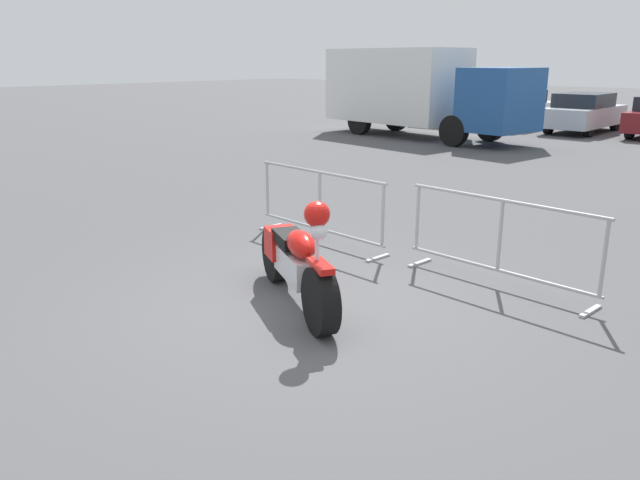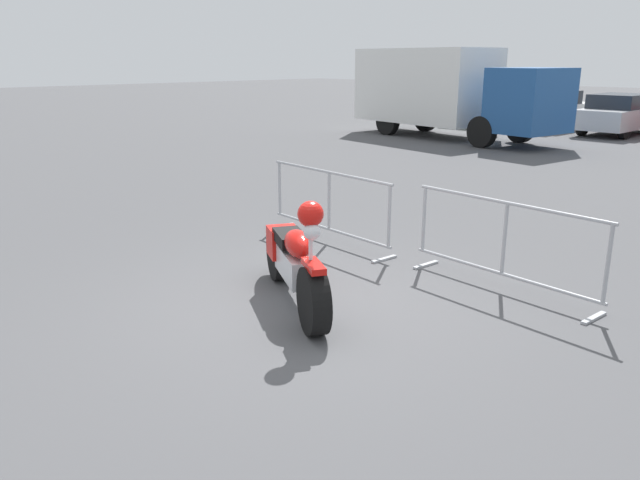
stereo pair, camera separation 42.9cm
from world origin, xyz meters
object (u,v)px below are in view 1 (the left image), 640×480
object	(u,v)px
motorcycle	(296,260)
parked_car_silver	(584,113)
crowd_barrier_near	(320,205)
parked_car_white	(516,109)
parked_car_green	(453,107)
pedestrian	(463,107)
box_truck	(415,89)
crowd_barrier_far	(500,241)

from	to	relation	value
motorcycle	parked_car_silver	size ratio (longest dim) A/B	0.50
crowd_barrier_near	parked_car_white	bearing A→B (deg)	105.76
crowd_barrier_near	parked_car_green	world-z (taller)	parked_car_green
pedestrian	motorcycle	bearing A→B (deg)	135.61
motorcycle	parked_car_green	distance (m)	21.05
motorcycle	parked_car_white	world-z (taller)	parked_car_white
parked_car_white	parked_car_silver	size ratio (longest dim) A/B	1.01
box_truck	pedestrian	distance (m)	2.43
crowd_barrier_far	box_truck	world-z (taller)	box_truck
parked_car_silver	pedestrian	bearing A→B (deg)	134.14
crowd_barrier_near	pedestrian	size ratio (longest dim) A/B	1.49
parked_car_green	parked_car_silver	bearing A→B (deg)	-85.82
pedestrian	crowd_barrier_near	bearing A→B (deg)	133.68
crowd_barrier_far	pedestrian	distance (m)	16.54
parked_car_green	pedestrian	world-z (taller)	pedestrian
crowd_barrier_far	box_truck	size ratio (longest dim) A/B	0.32
parked_car_green	parked_car_white	distance (m)	2.68
motorcycle	parked_car_green	bearing A→B (deg)	144.77
parked_car_white	pedestrian	bearing A→B (deg)	169.89
crowd_barrier_near	parked_car_silver	world-z (taller)	parked_car_silver
box_truck	parked_car_green	size ratio (longest dim) A/B	1.95
crowd_barrier_near	parked_car_silver	size ratio (longest dim) A/B	0.59
box_truck	parked_car_silver	distance (m)	6.66
parked_car_green	parked_car_white	bearing A→B (deg)	-80.95
crowd_barrier_near	parked_car_silver	bearing A→B (deg)	97.43
motorcycle	box_truck	world-z (taller)	box_truck
motorcycle	pedestrian	world-z (taller)	pedestrian
crowd_barrier_far	parked_car_green	xyz separation A→B (m)	(-10.40, 17.04, 0.14)
parked_car_silver	motorcycle	bearing A→B (deg)	-168.05
parked_car_green	pedestrian	xyz separation A→B (m)	(2.03, -2.78, 0.23)
crowd_barrier_near	parked_car_silver	xyz separation A→B (m)	(-2.26, 17.31, 0.17)
motorcycle	crowd_barrier_far	distance (m)	2.45
parked_car_silver	crowd_barrier_far	bearing A→B (deg)	-162.44
crowd_barrier_far	parked_car_green	bearing A→B (deg)	121.40
parked_car_white	parked_car_silver	world-z (taller)	parked_car_white
motorcycle	parked_car_silver	world-z (taller)	parked_car_silver
motorcycle	parked_car_green	size ratio (longest dim) A/B	0.52
crowd_barrier_near	crowd_barrier_far	bearing A→B (deg)	0.00
crowd_barrier_far	parked_car_silver	distance (m)	18.05
crowd_barrier_far	box_truck	bearing A→B (deg)	126.92
parked_car_white	parked_car_silver	bearing A→B (deg)	-90.74
crowd_barrier_near	box_truck	xyz separation A→B (m)	(-6.21, 12.03, 1.08)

